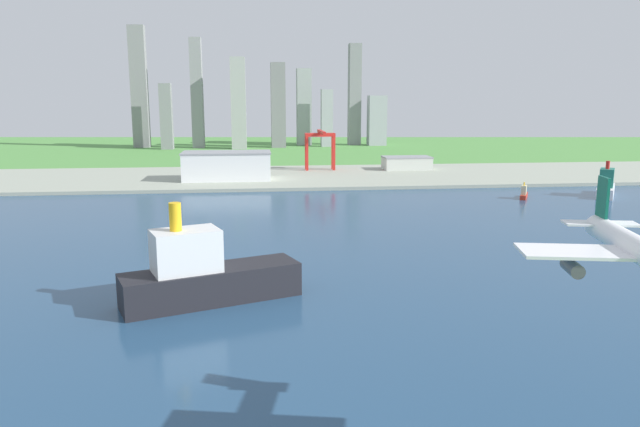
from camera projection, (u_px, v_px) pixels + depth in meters
ground_plane at (318, 228)px, 293.21m from camera, size 2400.00×2400.00×0.00m
water_bay at (335, 260)px, 234.65m from camera, size 840.00×360.00×0.15m
industrial_pier at (293, 177)px, 478.37m from camera, size 840.00×140.00×2.50m
ferry_boat at (606, 186)px, 387.90m from camera, size 29.93×37.94×23.47m
cargo_ship at (205, 275)px, 184.15m from camera, size 57.11×33.28×32.30m
tugboat_small at (524, 194)px, 379.69m from camera, size 12.46×18.40×10.90m
port_crane_red at (320, 141)px, 507.77m from camera, size 25.68×43.59×34.41m
warehouse_main at (227, 166)px, 450.29m from camera, size 66.65×33.18×21.24m
warehouse_annex at (407, 163)px, 517.03m from camera, size 41.57×22.74×11.30m
distant_skyline at (264, 103)px, 786.25m from camera, size 339.22×75.18×156.19m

